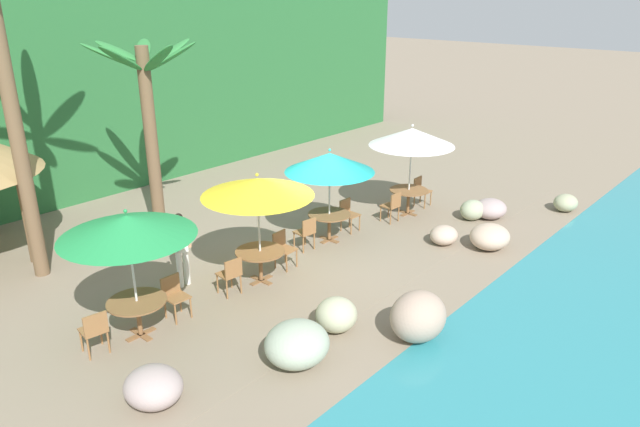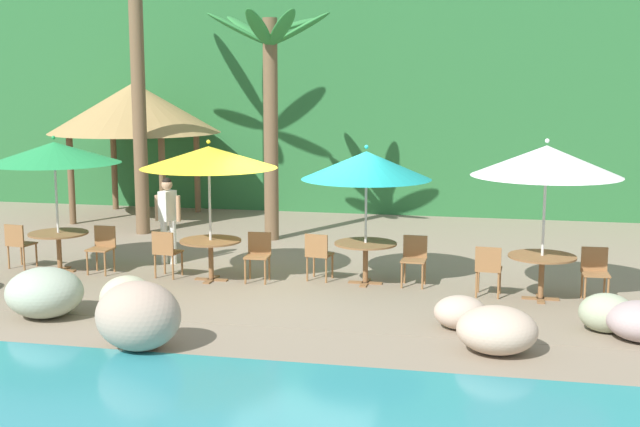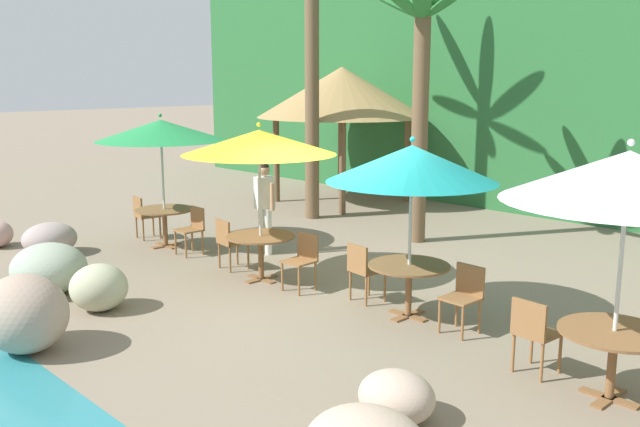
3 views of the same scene
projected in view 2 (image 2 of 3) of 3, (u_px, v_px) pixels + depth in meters
name	position (u px, v px, depth m)	size (l,w,h in m)	color
ground_plane	(305.00, 284.00, 14.76)	(120.00, 120.00, 0.00)	gray
terrace_deck	(305.00, 284.00, 14.76)	(18.00, 5.20, 0.01)	gray
foliage_backdrop	(378.00, 99.00, 22.96)	(28.00, 2.40, 6.00)	#286633
rock_seawall	(193.00, 307.00, 12.04)	(14.94, 3.17, 0.94)	#C6978E
umbrella_green	(54.00, 153.00, 15.39)	(2.43, 2.43, 2.55)	silver
dining_table_green	(59.00, 239.00, 15.66)	(1.10, 1.10, 0.74)	brown
chair_green_seaward	(103.00, 246.00, 15.56)	(0.43, 0.44, 0.87)	olive
chair_green_inland	(19.00, 242.00, 15.88)	(0.48, 0.48, 0.87)	olive
umbrella_yellow	(209.00, 157.00, 14.69)	(2.42, 2.42, 2.53)	silver
dining_table_yellow	(211.00, 247.00, 14.95)	(1.10, 1.10, 0.74)	brown
chair_yellow_seaward	(258.00, 253.00, 14.93)	(0.44, 0.45, 0.87)	olive
chair_yellow_inland	(166.00, 250.00, 15.14)	(0.46, 0.47, 0.87)	olive
umbrella_teal	(366.00, 165.00, 14.47)	(2.27, 2.27, 2.46)	silver
dining_table_teal	(366.00, 250.00, 14.71)	(1.10, 1.10, 0.74)	brown
chair_teal_seaward	(414.00, 257.00, 14.62)	(0.43, 0.44, 0.87)	olive
chair_teal_inland	(318.00, 253.00, 14.92)	(0.47, 0.48, 0.87)	olive
umbrella_white	(546.00, 161.00, 13.38)	(2.40, 2.40, 2.65)	silver
dining_table_white	(542.00, 263.00, 13.65)	(1.10, 1.10, 0.74)	brown
chair_white_seaward	(595.00, 270.00, 13.62)	(0.44, 0.44, 0.87)	olive
chair_white_inland	(488.00, 267.00, 13.81)	(0.45, 0.45, 0.87)	olive
palm_tree_nearest	(137.00, 25.00, 18.80)	(3.52, 3.44, 7.20)	brown
palm_tree_second	(270.00, 83.00, 18.28)	(2.75, 2.78, 5.02)	brown
palapa_hut	(134.00, 108.00, 21.28)	(4.36, 4.36, 3.47)	brown
waiter_in_white	(168.00, 214.00, 16.23)	(0.52, 0.38, 1.70)	white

